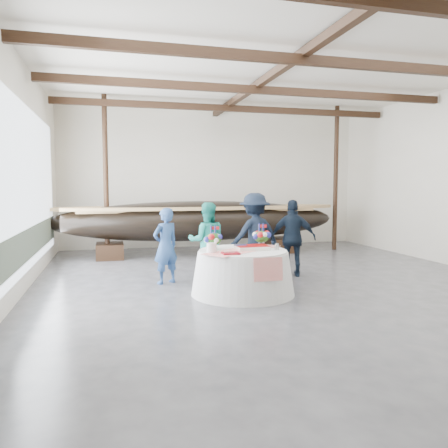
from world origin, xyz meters
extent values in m
cube|color=#3D3D42|center=(0.00, 0.00, 0.00)|extent=(10.00, 12.00, 0.01)
cube|color=silver|center=(0.00, 6.00, 2.25)|extent=(10.00, 0.02, 4.50)
cube|color=silver|center=(-5.00, 0.00, 2.25)|extent=(0.02, 12.00, 4.50)
cube|color=white|center=(0.00, 0.00, 4.50)|extent=(10.00, 12.00, 0.01)
cube|color=black|center=(0.00, -3.50, 4.25)|extent=(9.80, 0.12, 0.18)
cube|color=black|center=(0.00, -1.00, 4.25)|extent=(9.80, 0.12, 0.18)
cube|color=black|center=(0.00, 1.50, 4.25)|extent=(9.80, 0.12, 0.18)
cube|color=black|center=(0.00, 4.00, 4.25)|extent=(9.80, 0.12, 0.18)
cube|color=black|center=(0.00, 0.00, 4.38)|extent=(0.15, 11.76, 0.15)
cylinder|color=black|center=(-3.50, 4.14, 2.25)|extent=(0.14, 0.14, 4.50)
cylinder|color=black|center=(3.50, 4.14, 2.25)|extent=(0.14, 0.14, 4.50)
cube|color=silver|center=(-4.95, 1.00, 2.00)|extent=(0.02, 7.00, 3.20)
cube|color=#596654|center=(-4.94, 1.00, 0.90)|extent=(0.02, 7.00, 0.60)
cube|color=black|center=(-3.44, 4.14, 0.21)|extent=(0.74, 0.95, 0.42)
cube|color=black|center=(1.64, 4.14, 0.21)|extent=(0.74, 0.95, 0.42)
ellipsoid|color=black|center=(-0.90, 4.14, 1.00)|extent=(8.45, 1.69, 1.16)
cube|color=#9E7A4C|center=(-0.90, 4.14, 1.32)|extent=(6.76, 1.11, 0.06)
cone|color=silver|center=(-1.01, -0.63, 0.40)|extent=(1.93, 1.93, 0.80)
cylinder|color=silver|center=(-1.01, -0.63, 0.81)|extent=(1.64, 1.64, 0.04)
cube|color=red|center=(-1.01, -0.63, 0.83)|extent=(1.76, 1.51, 0.01)
cube|color=white|center=(-0.83, -0.62, 0.86)|extent=(0.60, 0.40, 0.07)
cylinder|color=white|center=(-1.65, -0.78, 0.92)|extent=(0.18, 0.18, 0.17)
cylinder|color=white|center=(-1.54, -0.31, 0.92)|extent=(0.18, 0.18, 0.19)
cube|color=maroon|center=(-1.37, -1.05, 0.84)|extent=(0.30, 0.24, 0.03)
cone|color=silver|center=(-0.38, -0.75, 0.89)|extent=(0.09, 0.09, 0.12)
imported|color=navy|center=(-2.30, 0.61, 0.79)|extent=(0.68, 0.60, 1.58)
imported|color=teal|center=(-1.38, 0.81, 0.84)|extent=(0.89, 0.74, 1.67)
imported|color=black|center=(-0.29, 0.83, 0.93)|extent=(1.32, 0.92, 1.87)
imported|color=black|center=(0.55, 0.64, 0.86)|extent=(1.09, 0.74, 1.72)
camera|label=1|loc=(-3.38, -8.35, 2.02)|focal=35.00mm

